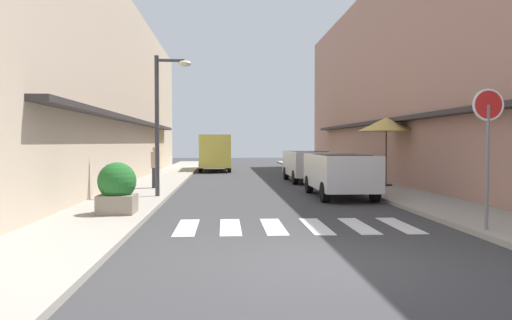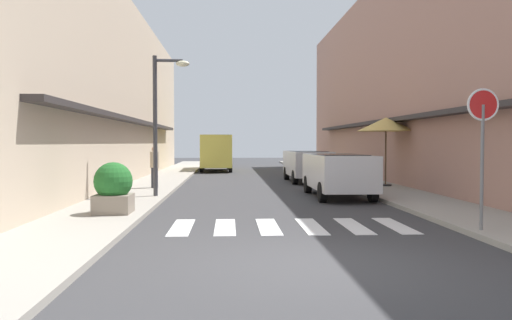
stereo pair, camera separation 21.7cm
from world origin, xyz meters
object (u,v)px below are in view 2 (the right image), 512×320
(parked_car_mid, at_px, (307,162))
(cafe_umbrella, at_px, (386,125))
(delivery_van, at_px, (216,150))
(round_street_sign, at_px, (483,122))
(pedestrian_walking_near, at_px, (154,166))
(planter_corner, at_px, (113,188))
(parked_car_near, at_px, (338,170))
(street_lamp, at_px, (162,109))

(parked_car_mid, height_order, cafe_umbrella, cafe_umbrella)
(delivery_van, xyz_separation_m, round_street_sign, (5.90, -23.32, 0.87))
(parked_car_mid, distance_m, delivery_van, 10.50)
(parked_car_mid, height_order, pedestrian_walking_near, pedestrian_walking_near)
(cafe_umbrella, height_order, planter_corner, cafe_umbrella)
(parked_car_near, distance_m, street_lamp, 6.24)
(parked_car_mid, bearing_deg, street_lamp, -129.70)
(cafe_umbrella, bearing_deg, pedestrian_walking_near, -177.53)
(delivery_van, height_order, cafe_umbrella, cafe_umbrella)
(planter_corner, distance_m, pedestrian_walking_near, 7.03)
(parked_car_mid, bearing_deg, parked_car_near, -90.00)
(parked_car_near, bearing_deg, cafe_umbrella, 49.57)
(parked_car_near, height_order, round_street_sign, round_street_sign)
(planter_corner, bearing_deg, parked_car_mid, 59.48)
(parked_car_mid, xyz_separation_m, street_lamp, (-5.88, -7.09, 2.04))
(pedestrian_walking_near, bearing_deg, delivery_van, 91.60)
(cafe_umbrella, relative_size, pedestrian_walking_near, 1.72)
(parked_car_mid, bearing_deg, cafe_umbrella, -54.62)
(parked_car_near, bearing_deg, round_street_sign, -79.40)
(pedestrian_walking_near, bearing_deg, cafe_umbrella, 12.51)
(round_street_sign, distance_m, planter_corner, 8.49)
(delivery_van, distance_m, cafe_umbrella, 15.01)
(parked_car_near, relative_size, cafe_umbrella, 1.62)
(round_street_sign, distance_m, pedestrian_walking_near, 12.66)
(parked_car_near, xyz_separation_m, cafe_umbrella, (2.61, 3.07, 1.66))
(planter_corner, xyz_separation_m, pedestrian_walking_near, (-0.03, 7.03, 0.22))
(parked_car_mid, xyz_separation_m, delivery_van, (-4.57, 9.45, 0.48))
(street_lamp, bearing_deg, parked_car_mid, 50.30)
(street_lamp, bearing_deg, pedestrian_walking_near, 102.89)
(planter_corner, bearing_deg, round_street_sign, -19.38)
(parked_car_near, bearing_deg, parked_car_mid, 90.00)
(parked_car_near, height_order, street_lamp, street_lamp)
(round_street_sign, bearing_deg, street_lamp, 136.78)
(cafe_umbrella, xyz_separation_m, pedestrian_walking_near, (-9.18, -0.40, -1.63))
(parked_car_near, height_order, delivery_van, delivery_van)
(delivery_van, bearing_deg, parked_car_near, -74.25)
(delivery_van, bearing_deg, parked_car_mid, -64.20)
(parked_car_mid, relative_size, pedestrian_walking_near, 2.79)
(street_lamp, xyz_separation_m, planter_corner, (-0.66, -4.01, -2.22))
(parked_car_mid, relative_size, cafe_umbrella, 1.62)
(cafe_umbrella, distance_m, planter_corner, 11.93)
(round_street_sign, bearing_deg, planter_corner, 160.62)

